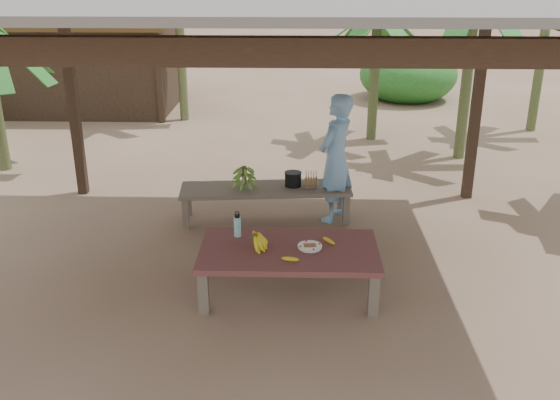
{
  "coord_description": "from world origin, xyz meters",
  "views": [
    {
      "loc": [
        0.35,
        -6.22,
        3.25
      ],
      "look_at": [
        0.16,
        0.04,
        0.8
      ],
      "focal_mm": 40.0,
      "sensor_mm": 36.0,
      "label": 1
    }
  ],
  "objects_px": {
    "bench": "(266,191)",
    "plate": "(310,247)",
    "cooking_pot": "(293,179)",
    "ripe_banana_bunch": "(253,241)",
    "work_table": "(289,254)",
    "woman": "(336,158)",
    "water_flask": "(237,226)"
  },
  "relations": [
    {
      "from": "water_flask",
      "to": "cooking_pot",
      "type": "bearing_deg",
      "value": 71.55
    },
    {
      "from": "bench",
      "to": "cooking_pot",
      "type": "distance_m",
      "value": 0.39
    },
    {
      "from": "work_table",
      "to": "woman",
      "type": "bearing_deg",
      "value": 73.94
    },
    {
      "from": "bench",
      "to": "cooking_pot",
      "type": "xyz_separation_m",
      "value": [
        0.36,
        0.07,
        0.15
      ]
    },
    {
      "from": "work_table",
      "to": "water_flask",
      "type": "distance_m",
      "value": 0.64
    },
    {
      "from": "bench",
      "to": "plate",
      "type": "distance_m",
      "value": 1.99
    },
    {
      "from": "work_table",
      "to": "ripe_banana_bunch",
      "type": "distance_m",
      "value": 0.39
    },
    {
      "from": "work_table",
      "to": "woman",
      "type": "relative_size",
      "value": 1.08
    },
    {
      "from": "ripe_banana_bunch",
      "to": "woman",
      "type": "distance_m",
      "value": 2.19
    },
    {
      "from": "cooking_pot",
      "to": "ripe_banana_bunch",
      "type": "bearing_deg",
      "value": -100.82
    },
    {
      "from": "cooking_pot",
      "to": "work_table",
      "type": "bearing_deg",
      "value": -90.59
    },
    {
      "from": "ripe_banana_bunch",
      "to": "cooking_pot",
      "type": "xyz_separation_m",
      "value": [
        0.38,
        1.99,
        -0.05
      ]
    },
    {
      "from": "water_flask",
      "to": "woman",
      "type": "distance_m",
      "value": 2.03
    },
    {
      "from": "bench",
      "to": "plate",
      "type": "relative_size",
      "value": 9.05
    },
    {
      "from": "bench",
      "to": "ripe_banana_bunch",
      "type": "bearing_deg",
      "value": -95.83
    },
    {
      "from": "ripe_banana_bunch",
      "to": "bench",
      "type": "bearing_deg",
      "value": 89.27
    },
    {
      "from": "plate",
      "to": "work_table",
      "type": "bearing_deg",
      "value": -176.92
    },
    {
      "from": "bench",
      "to": "ripe_banana_bunch",
      "type": "relative_size",
      "value": 7.9
    },
    {
      "from": "bench",
      "to": "water_flask",
      "type": "xyz_separation_m",
      "value": [
        -0.21,
        -1.63,
        0.22
      ]
    },
    {
      "from": "work_table",
      "to": "ripe_banana_bunch",
      "type": "height_order",
      "value": "ripe_banana_bunch"
    },
    {
      "from": "ripe_banana_bunch",
      "to": "woman",
      "type": "relative_size",
      "value": 0.17
    },
    {
      "from": "plate",
      "to": "ripe_banana_bunch",
      "type": "bearing_deg",
      "value": -178.26
    },
    {
      "from": "cooking_pot",
      "to": "woman",
      "type": "bearing_deg",
      "value": -1.84
    },
    {
      "from": "plate",
      "to": "cooking_pot",
      "type": "bearing_deg",
      "value": 95.48
    },
    {
      "from": "woman",
      "to": "work_table",
      "type": "bearing_deg",
      "value": 15.85
    },
    {
      "from": "bench",
      "to": "cooking_pot",
      "type": "bearing_deg",
      "value": 5.55
    },
    {
      "from": "work_table",
      "to": "plate",
      "type": "xyz_separation_m",
      "value": [
        0.21,
        0.01,
        0.08
      ]
    },
    {
      "from": "plate",
      "to": "cooking_pot",
      "type": "distance_m",
      "value": 1.98
    },
    {
      "from": "bench",
      "to": "water_flask",
      "type": "bearing_deg",
      "value": -102.47
    },
    {
      "from": "work_table",
      "to": "woman",
      "type": "height_order",
      "value": "woman"
    },
    {
      "from": "woman",
      "to": "water_flask",
      "type": "bearing_deg",
      "value": -1.58
    },
    {
      "from": "woman",
      "to": "bench",
      "type": "bearing_deg",
      "value": -54.97
    }
  ]
}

